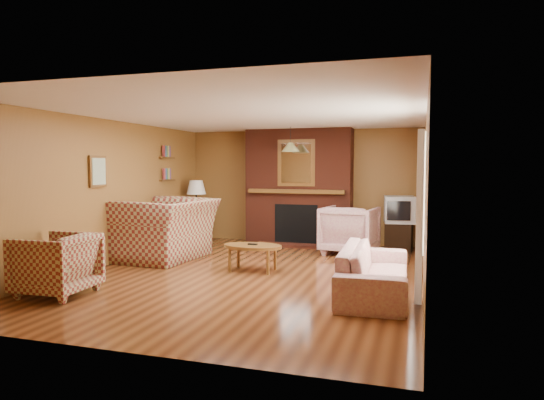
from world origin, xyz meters
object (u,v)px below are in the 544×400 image
(coffee_table, at_px, (253,248))
(table_lamp, at_px, (196,195))
(crt_tv, at_px, (399,210))
(plaid_loveseat, at_px, (165,229))
(plaid_armchair, at_px, (56,264))
(side_table, at_px, (197,228))
(fireplace, at_px, (299,188))
(floral_sofa, at_px, (375,270))
(tv_stand, at_px, (399,237))
(floral_armchair, at_px, (350,230))

(coffee_table, distance_m, table_lamp, 3.12)
(coffee_table, bearing_deg, crt_tv, 51.09)
(table_lamp, bearing_deg, crt_tv, 4.74)
(plaid_loveseat, height_order, plaid_armchair, plaid_loveseat)
(plaid_loveseat, relative_size, table_lamp, 2.38)
(plaid_loveseat, bearing_deg, side_table, -168.16)
(fireplace, height_order, floral_sofa, fireplace)
(plaid_armchair, height_order, crt_tv, crt_tv)
(floral_sofa, height_order, side_table, side_table)
(side_table, height_order, tv_stand, side_table)
(table_lamp, relative_size, tv_stand, 1.26)
(plaid_armchair, relative_size, floral_sofa, 0.41)
(crt_tv, bearing_deg, floral_armchair, -143.34)
(fireplace, relative_size, plaid_loveseat, 1.48)
(fireplace, bearing_deg, tv_stand, -5.15)
(plaid_loveseat, distance_m, coffee_table, 1.88)
(coffee_table, xyz_separation_m, tv_stand, (2.09, 2.59, -0.09))
(crt_tv, bearing_deg, coffee_table, -128.91)
(fireplace, height_order, coffee_table, fireplace)
(fireplace, relative_size, table_lamp, 3.52)
(coffee_table, xyz_separation_m, table_lamp, (-2.06, 2.24, 0.67))
(plaid_loveseat, xyz_separation_m, side_table, (-0.25, 1.76, -0.20))
(fireplace, xyz_separation_m, plaid_loveseat, (-1.85, -2.29, -0.65))
(plaid_armchair, distance_m, tv_stand, 6.14)
(plaid_loveseat, xyz_separation_m, plaid_armchair, (-0.10, -2.55, -0.14))
(table_lamp, xyz_separation_m, tv_stand, (4.15, 0.35, -0.76))
(floral_armchair, bearing_deg, plaid_loveseat, 33.09)
(coffee_table, height_order, table_lamp, table_lamp)
(floral_sofa, xyz_separation_m, floral_armchair, (-0.71, 2.75, 0.14))
(side_table, distance_m, tv_stand, 4.17)
(coffee_table, bearing_deg, table_lamp, 132.54)
(fireplace, distance_m, tv_stand, 2.25)
(side_table, bearing_deg, floral_sofa, -37.30)
(coffee_table, distance_m, crt_tv, 3.36)
(tv_stand, bearing_deg, coffee_table, -124.91)
(tv_stand, bearing_deg, table_lamp, -171.24)
(coffee_table, distance_m, tv_stand, 3.33)
(plaid_armchair, distance_m, crt_tv, 6.15)
(plaid_armchair, xyz_separation_m, tv_stand, (4.00, 4.66, -0.12))
(coffee_table, height_order, side_table, side_table)
(table_lamp, bearing_deg, fireplace, 14.29)
(side_table, xyz_separation_m, tv_stand, (4.15, 0.35, -0.06))
(table_lamp, height_order, crt_tv, table_lamp)
(plaid_loveseat, relative_size, floral_armchair, 1.65)
(fireplace, distance_m, coffee_table, 2.90)
(plaid_loveseat, xyz_separation_m, coffee_table, (1.81, -0.49, -0.17))
(fireplace, relative_size, tv_stand, 4.46)
(table_lamp, xyz_separation_m, crt_tv, (4.15, 0.34, -0.23))
(floral_armchair, xyz_separation_m, side_table, (-3.29, 0.30, -0.12))
(plaid_loveseat, relative_size, plaid_armchair, 1.88)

